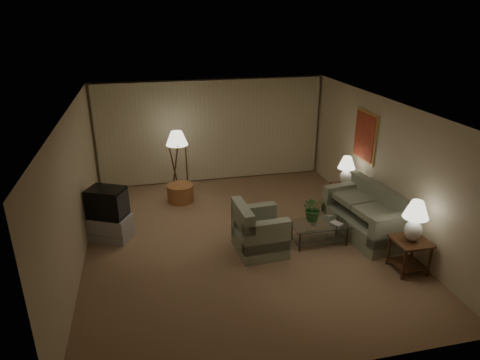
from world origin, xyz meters
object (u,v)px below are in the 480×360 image
object	(u,v)px
sofa	(364,217)
ottoman	(180,193)
tv_cabinet	(110,227)
table_lamp_far	(346,168)
coffee_table	(319,230)
side_table_near	(410,249)
side_table_far	(344,192)
floor_lamp	(178,162)
crt_tv	(107,203)
vase	(313,221)
table_lamp_near	(415,217)
armchair	(260,233)

from	to	relation	value
sofa	ottoman	distance (m)	4.31
tv_cabinet	table_lamp_far	bearing A→B (deg)	29.12
coffee_table	side_table_near	bearing A→B (deg)	-47.07
sofa	ottoman	xyz separation A→B (m)	(-3.50, 2.51, -0.19)
side_table_far	tv_cabinet	bearing A→B (deg)	-177.13
tv_cabinet	floor_lamp	bearing A→B (deg)	77.45
crt_tv	table_lamp_far	bearing A→B (deg)	29.12
side_table_near	vase	size ratio (longest dim) A/B	3.62
side_table_far	ottoman	xyz separation A→B (m)	(-3.65, 1.26, -0.19)
sofa	side_table_far	world-z (taller)	sofa
tv_cabinet	vase	xyz separation A→B (m)	(3.89, -1.09, 0.25)
table_lamp_near	crt_tv	bearing A→B (deg)	155.78
table_lamp_far	crt_tv	size ratio (longest dim) A/B	0.80
side_table_far	coffee_table	world-z (taller)	side_table_far
side_table_near	ottoman	size ratio (longest dim) A/B	0.95
side_table_far	crt_tv	world-z (taller)	crt_tv
sofa	side_table_far	size ratio (longest dim) A/B	3.43
side_table_far	vase	xyz separation A→B (m)	(-1.31, -1.35, 0.09)
side_table_near	vase	xyz separation A→B (m)	(-1.31, 1.25, 0.08)
side_table_near	coffee_table	xyz separation A→B (m)	(-1.16, 1.25, -0.14)
sofa	floor_lamp	xyz separation A→B (m)	(-3.48, 2.94, 0.45)
table_lamp_far	ottoman	xyz separation A→B (m)	(-3.65, 1.26, -0.79)
crt_tv	armchair	bearing A→B (deg)	4.43
armchair	ottoman	xyz separation A→B (m)	(-1.26, 2.64, -0.18)
side_table_far	tv_cabinet	world-z (taller)	side_table_far
armchair	side_table_far	world-z (taller)	armchair
coffee_table	ottoman	size ratio (longest dim) A/B	1.75
table_lamp_near	sofa	bearing A→B (deg)	96.34
coffee_table	tv_cabinet	bearing A→B (deg)	164.90
side_table_near	ottoman	bearing A→B (deg)	133.42
sofa	table_lamp_near	distance (m)	1.50
table_lamp_far	vase	size ratio (longest dim) A/B	4.07
table_lamp_far	vase	xyz separation A→B (m)	(-1.31, -1.35, -0.50)
sofa	tv_cabinet	bearing A→B (deg)	-109.06
coffee_table	tv_cabinet	size ratio (longest dim) A/B	1.16
sofa	armchair	xyz separation A→B (m)	(-2.24, -0.14, -0.01)
sofa	table_lamp_near	size ratio (longest dim) A/B	2.76
floor_lamp	vase	world-z (taller)	floor_lamp
tv_cabinet	table_lamp_near	bearing A→B (deg)	2.02
sofa	floor_lamp	size ratio (longest dim) A/B	1.27
table_lamp_near	coffee_table	size ratio (longest dim) A/B	0.67
armchair	ottoman	world-z (taller)	armchair
armchair	crt_tv	distance (m)	3.06
armchair	crt_tv	size ratio (longest dim) A/B	1.23
crt_tv	ottoman	bearing A→B (deg)	70.59
sofa	table_lamp_far	bearing A→B (deg)	165.17
sofa	floor_lamp	bearing A→B (deg)	-138.17
armchair	table_lamp_near	world-z (taller)	table_lamp_near
armchair	table_lamp_near	size ratio (longest dim) A/B	1.39
side_table_far	table_lamp_far	world-z (taller)	table_lamp_far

